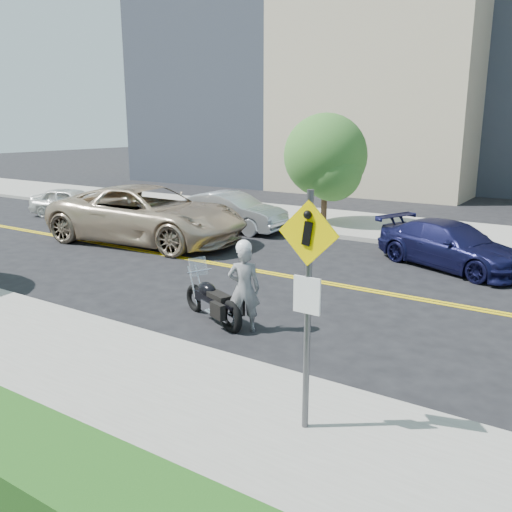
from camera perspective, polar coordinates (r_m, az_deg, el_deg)
The scene contains 11 objects.
ground_plane at distance 14.26m, azimuth 2.27°, elevation -1.96°, with size 120.00×120.00×0.00m, color black.
sidewalk_near at distance 9.08m, azimuth -23.58°, elevation -12.20°, with size 60.00×5.00×0.15m, color #9E9B91.
sidewalk_far at distance 20.87m, azimuth 12.97°, elevation 2.99°, with size 60.00×5.00×0.15m, color #9E9B91.
pedestrian_sign at distance 6.45m, azimuth 5.46°, elevation -3.58°, with size 0.78×0.08×3.00m.
motorcyclist at distance 10.23m, azimuth -1.27°, elevation -3.18°, with size 0.73×0.65×1.78m.
motorcycle at distance 10.86m, azimuth -4.61°, elevation -3.81°, with size 1.96×0.60×1.19m, color black, non-canonical shape.
suv at distance 18.28m, azimuth -11.32°, elevation 4.31°, with size 3.11×6.74×1.87m, color tan.
parked_car_white at distance 24.16m, azimuth -18.81°, elevation 5.36°, with size 1.46×3.64×1.24m, color silver.
parked_car_silver at distance 19.99m, azimuth -2.68°, elevation 4.69°, with size 1.49×4.27×1.41m, color #B3B7BC.
parked_car_blue at distance 15.72m, azimuth 19.84°, elevation 1.07°, with size 1.76×4.33×1.26m, color #161743.
tree_far_a at distance 20.64m, azimuth 7.33°, elevation 10.43°, with size 3.11×3.11×4.25m.
Camera 1 is at (7.05, -11.77, 3.89)m, focal length 38.00 mm.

